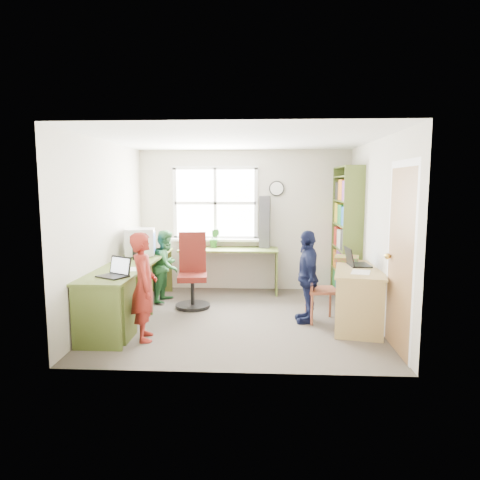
{
  "coord_description": "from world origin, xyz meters",
  "views": [
    {
      "loc": [
        0.3,
        -5.65,
        1.82
      ],
      "look_at": [
        0.0,
        0.25,
        1.05
      ],
      "focal_mm": 32.0,
      "sensor_mm": 36.0,
      "label": 1
    }
  ],
  "objects": [
    {
      "name": "person_green",
      "position": [
        -1.18,
        0.83,
        0.56
      ],
      "size": [
        0.51,
        0.61,
        1.12
      ],
      "primitive_type": "imported",
      "rotation": [
        0.0,
        0.0,
        1.4
      ],
      "color": "#2A6B35",
      "rests_on": "ground"
    },
    {
      "name": "laptop_right",
      "position": [
        1.55,
        0.02,
        0.8
      ],
      "size": [
        0.32,
        0.38,
        0.25
      ],
      "rotation": [
        0.0,
        0.0,
        1.63
      ],
      "color": "black",
      "rests_on": "right_desk"
    },
    {
      "name": "crt_monitor",
      "position": [
        -1.52,
        0.63,
        0.96
      ],
      "size": [
        0.48,
        0.44,
        0.41
      ],
      "rotation": [
        0.0,
        0.0,
        0.18
      ],
      "color": "silver",
      "rests_on": "l_desk"
    },
    {
      "name": "potted_plant",
      "position": [
        -0.5,
        1.51,
        0.91
      ],
      "size": [
        0.2,
        0.17,
        0.33
      ],
      "primitive_type": "imported",
      "rotation": [
        0.0,
        0.0,
        -0.15
      ],
      "color": "#296729",
      "rests_on": "l_desk"
    },
    {
      "name": "room",
      "position": [
        0.01,
        0.1,
        1.22
      ],
      "size": [
        3.64,
        3.44,
        2.44
      ],
      "color": "#484139",
      "rests_on": "ground"
    },
    {
      "name": "person_red",
      "position": [
        -1.07,
        -0.84,
        0.64
      ],
      "size": [
        0.42,
        0.53,
        1.27
      ],
      "primitive_type": "imported",
      "rotation": [
        0.0,
        0.0,
        1.84
      ],
      "color": "maroon",
      "rests_on": "ground"
    },
    {
      "name": "speaker_a",
      "position": [
        -1.5,
        0.3,
        0.83
      ],
      "size": [
        0.1,
        0.1,
        0.16
      ],
      "rotation": [
        0.0,
        0.0,
        0.34
      ],
      "color": "black",
      "rests_on": "l_desk"
    },
    {
      "name": "l_desk",
      "position": [
        -1.31,
        -0.28,
        0.46
      ],
      "size": [
        2.38,
        2.95,
        0.75
      ],
      "color": "#536428",
      "rests_on": "ground"
    },
    {
      "name": "paper_a",
      "position": [
        -1.38,
        -0.41,
        0.75
      ],
      "size": [
        0.27,
        0.32,
        0.0
      ],
      "rotation": [
        0.0,
        0.0,
        0.32
      ],
      "color": "silver",
      "rests_on": "l_desk"
    },
    {
      "name": "speaker_b",
      "position": [
        -1.45,
        0.77,
        0.85
      ],
      "size": [
        0.12,
        0.12,
        0.2
      ],
      "rotation": [
        0.0,
        0.0,
        -0.34
      ],
      "color": "black",
      "rests_on": "l_desk"
    },
    {
      "name": "game_box",
      "position": [
        1.51,
        0.4,
        0.78
      ],
      "size": [
        0.39,
        0.39,
        0.06
      ],
      "rotation": [
        0.0,
        0.0,
        -0.26
      ],
      "color": "red",
      "rests_on": "right_desk"
    },
    {
      "name": "cd_tower",
      "position": [
        0.35,
        1.54,
        1.19
      ],
      "size": [
        0.19,
        0.17,
        0.88
      ],
      "rotation": [
        0.0,
        0.0,
        -0.11
      ],
      "color": "black",
      "rests_on": "l_desk"
    },
    {
      "name": "bookshelf",
      "position": [
        1.65,
        1.19,
        1.0
      ],
      "size": [
        0.3,
        1.02,
        2.1
      ],
      "color": "#536428",
      "rests_on": "ground"
    },
    {
      "name": "right_desk",
      "position": [
        1.57,
        -0.16,
        0.54
      ],
      "size": [
        0.84,
        1.38,
        0.74
      ],
      "rotation": [
        0.0,
        0.0,
        -0.2
      ],
      "color": "tan",
      "rests_on": "ground"
    },
    {
      "name": "wooden_chair",
      "position": [
        1.04,
        -0.06,
        0.48
      ],
      "size": [
        0.43,
        0.43,
        0.89
      ],
      "rotation": [
        0.0,
        0.0,
        0.11
      ],
      "color": "#9B4F33",
      "rests_on": "ground"
    },
    {
      "name": "paper_b",
      "position": [
        1.53,
        -0.41,
        0.75
      ],
      "size": [
        0.3,
        0.36,
        0.0
      ],
      "rotation": [
        0.0,
        0.0,
        -0.31
      ],
      "color": "silver",
      "rests_on": "right_desk"
    },
    {
      "name": "laptop_left",
      "position": [
        -1.4,
        -0.82,
        0.8
      ],
      "size": [
        0.42,
        0.4,
        0.23
      ],
      "rotation": [
        0.0,
        0.0,
        -0.52
      ],
      "color": "black",
      "rests_on": "l_desk"
    },
    {
      "name": "swivel_chair",
      "position": [
        -0.73,
        0.56,
        0.48
      ],
      "size": [
        0.57,
        0.57,
        1.11
      ],
      "rotation": [
        0.0,
        0.0,
        0.12
      ],
      "color": "black",
      "rests_on": "ground"
    },
    {
      "name": "person_navy",
      "position": [
        0.91,
        -0.08,
        0.61
      ],
      "size": [
        0.33,
        0.73,
        1.23
      ],
      "primitive_type": "imported",
      "rotation": [
        0.0,
        0.0,
        -1.53
      ],
      "color": "#121838",
      "rests_on": "ground"
    }
  ]
}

